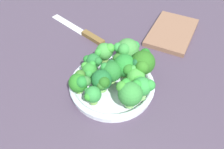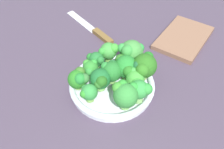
{
  "view_description": "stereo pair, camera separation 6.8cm",
  "coord_description": "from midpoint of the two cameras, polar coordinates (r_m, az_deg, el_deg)",
  "views": [
    {
      "loc": [
        45.21,
        -0.95,
        54.73
      ],
      "look_at": [
        -2.74,
        -1.65,
        5.95
      ],
      "focal_mm": 40.68,
      "sensor_mm": 36.0,
      "label": 1
    },
    {
      "loc": [
        44.62,
        5.86,
        54.73
      ],
      "look_at": [
        -2.74,
        -1.65,
        5.95
      ],
      "focal_mm": 40.68,
      "sensor_mm": 36.0,
      "label": 2
    }
  ],
  "objects": [
    {
      "name": "broccoli_floret_10",
      "position": [
        0.62,
        6.16,
        -4.6
      ],
      "size": [
        6.45,
        6.64,
        7.41
      ],
      "color": "#78BB5C",
      "rests_on": "bowl"
    },
    {
      "name": "broccoli_floret_7",
      "position": [
        0.66,
        0.29,
        -1.52
      ],
      "size": [
        5.82,
        5.58,
        6.51
      ],
      "color": "#79B958",
      "rests_on": "bowl"
    },
    {
      "name": "broccoli_floret_9",
      "position": [
        0.73,
        7.02,
        5.05
      ],
      "size": [
        6.88,
        7.18,
        7.94
      ],
      "color": "#9DCB64",
      "rests_on": "bowl"
    },
    {
      "name": "broccoli_floret_12",
      "position": [
        0.72,
        -0.89,
        3.23
      ],
      "size": [
        4.44,
        5.55,
        5.42
      ],
      "color": "#8ABE67",
      "rests_on": "bowl"
    },
    {
      "name": "cutting_board",
      "position": [
        0.93,
        17.86,
        7.76
      ],
      "size": [
        25.97,
        22.22,
        1.6
      ],
      "primitive_type": "cube",
      "rotation": [
        0.0,
        0.0,
        -0.44
      ],
      "color": "brown",
      "rests_on": "ground_plane"
    },
    {
      "name": "broccoli_floret_11",
      "position": [
        0.69,
        5.9,
        1.73
      ],
      "size": [
        7.66,
        6.35,
        7.12
      ],
      "color": "#90BE5D",
      "rests_on": "bowl"
    },
    {
      "name": "broccoli_floret_1",
      "position": [
        0.69,
        10.07,
        1.79
      ],
      "size": [
        8.62,
        6.72,
        8.06
      ],
      "color": "#8DBF58",
      "rests_on": "bowl"
    },
    {
      "name": "broccoli_floret_2",
      "position": [
        0.74,
        1.96,
        5.15
      ],
      "size": [
        5.0,
        5.79,
        6.81
      ],
      "color": "#85C758",
      "rests_on": "bowl"
    },
    {
      "name": "broccoli_floret_6",
      "position": [
        0.64,
        -2.28,
        -4.26
      ],
      "size": [
        4.26,
        4.37,
        5.22
      ],
      "color": "#80B754",
      "rests_on": "bowl"
    },
    {
      "name": "broccoli_floret_0",
      "position": [
        0.68,
        2.64,
        0.81
      ],
      "size": [
        6.1,
        5.93,
        6.66
      ],
      "color": "#83BE5A",
      "rests_on": "bowl"
    },
    {
      "name": "broccoli_floret_4",
      "position": [
        0.7,
        -2.11,
        1.28
      ],
      "size": [
        4.92,
        4.52,
        5.33
      ],
      "color": "#85BC67",
      "rests_on": "bowl"
    },
    {
      "name": "broccoli_floret_8",
      "position": [
        0.67,
        8.08,
        -1.17
      ],
      "size": [
        5.94,
        5.39,
        6.03
      ],
      "color": "#7BC14C",
      "rests_on": "bowl"
    },
    {
      "name": "bowl",
      "position": [
        0.72,
        2.73,
        -2.63
      ],
      "size": [
        24.04,
        24.04,
        2.95
      ],
      "color": "silver",
      "rests_on": "ground_plane"
    },
    {
      "name": "broccoli_floret_5",
      "position": [
        0.67,
        -4.62,
        -1.05
      ],
      "size": [
        5.63,
        6.02,
        6.16
      ],
      "color": "#80B258",
      "rests_on": "bowl"
    },
    {
      "name": "knife",
      "position": [
        0.93,
        -1.77,
        9.74
      ],
      "size": [
        19.68,
        21.29,
        1.5
      ],
      "color": "silver",
      "rests_on": "ground_plane"
    },
    {
      "name": "broccoli_floret_3",
      "position": [
        0.64,
        9.39,
        -3.65
      ],
      "size": [
        4.96,
        6.35,
        6.51
      ],
      "color": "#83C265",
      "rests_on": "bowl"
    },
    {
      "name": "ground_plane",
      "position": [
        0.72,
        3.7,
        -5.86
      ],
      "size": [
        130.0,
        130.0,
        2.5
      ],
      "primitive_type": "cube",
      "color": "#443749"
    }
  ]
}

